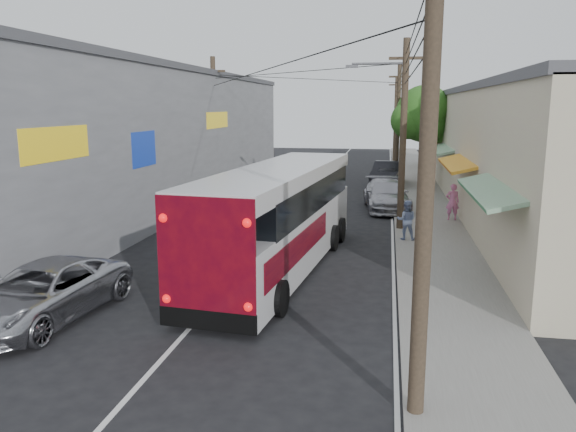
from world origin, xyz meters
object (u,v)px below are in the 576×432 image
at_px(parked_car_mid, 387,177).
at_px(pedestrian_near, 452,202).
at_px(jeepney, 43,293).
at_px(pedestrian_far, 406,220).
at_px(parked_suv, 386,195).
at_px(coach_bus, 280,217).
at_px(parked_car_far, 387,174).

xyz_separation_m(parked_car_mid, pedestrian_near, (3.00, -10.78, 0.27)).
distance_m(parked_car_mid, pedestrian_near, 11.19).
relative_size(jeepney, pedestrian_far, 3.28).
xyz_separation_m(parked_suv, parked_car_mid, (0.00, 8.00, -0.07)).
distance_m(coach_bus, parked_car_far, 20.81).
relative_size(parked_car_far, pedestrian_far, 3.19).
bearing_deg(jeepney, coach_bus, 53.54).
bearing_deg(pedestrian_far, parked_suv, -81.13).
distance_m(jeepney, parked_car_mid, 26.37).
bearing_deg(coach_bus, parked_car_far, 86.41).
bearing_deg(pedestrian_far, coach_bus, 48.90).
distance_m(parked_car_mid, pedestrian_far, 15.13).
bearing_deg(pedestrian_near, jeepney, 48.29).
xyz_separation_m(parked_car_far, pedestrian_far, (0.80, -16.11, 0.08)).
relative_size(parked_car_mid, pedestrian_far, 2.62).
bearing_deg(parked_suv, coach_bus, -112.98).
bearing_deg(parked_suv, parked_car_mid, 83.43).
bearing_deg(pedestrian_far, pedestrian_near, -114.48).
height_order(coach_bus, parked_suv, coach_bus).
relative_size(parked_suv, parked_car_mid, 1.29).
xyz_separation_m(pedestrian_near, pedestrian_far, (-2.20, -4.33, -0.06)).
xyz_separation_m(jeepney, parked_car_mid, (8.40, 25.00, -0.02)).
distance_m(parked_car_far, pedestrian_near, 12.15).
bearing_deg(parked_suv, pedestrian_far, -90.15).
bearing_deg(jeepney, parked_car_mid, 77.38).
bearing_deg(coach_bus, jeepney, -126.61).
bearing_deg(jeepney, parked_car_far, 78.04).
bearing_deg(parked_car_far, pedestrian_near, -68.59).
xyz_separation_m(jeepney, pedestrian_near, (11.40, 14.22, 0.25)).
height_order(coach_bus, pedestrian_near, coach_bus).
xyz_separation_m(parked_suv, parked_car_far, (0.00, 9.00, 0.06)).
bearing_deg(pedestrian_far, parked_car_far, -84.71).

